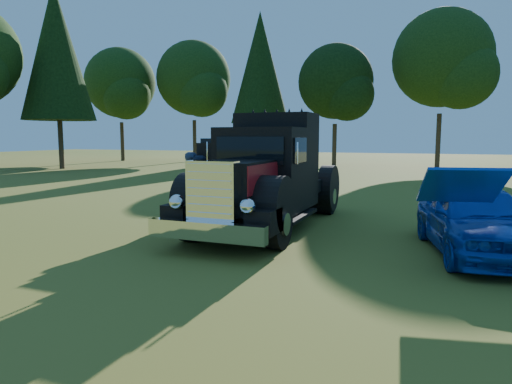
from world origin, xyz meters
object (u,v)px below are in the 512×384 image
object	(u,v)px
spectator_far	(202,191)
distant_teal_car	(221,161)
spectator_near	(193,187)
diamond_t_truck	(265,179)
hotrod_coupe	(475,218)

from	to	relation	value
spectator_far	distant_teal_car	bearing A→B (deg)	68.63
distant_teal_car	spectator_near	bearing A→B (deg)	-43.06
diamond_t_truck	spectator_far	size ratio (longest dim) A/B	3.79
spectator_near	distant_teal_car	size ratio (longest dim) A/B	0.51
spectator_near	diamond_t_truck	bearing A→B (deg)	-87.46
hotrod_coupe	spectator_near	size ratio (longest dim) A/B	2.34
diamond_t_truck	distant_teal_car	size ratio (longest dim) A/B	1.87
spectator_near	distant_teal_car	distance (m)	20.97
spectator_far	distant_teal_car	distance (m)	21.61
spectator_far	distant_teal_car	size ratio (longest dim) A/B	0.49
diamond_t_truck	spectator_far	bearing A→B (deg)	-161.95
hotrod_coupe	distant_teal_car	world-z (taller)	hotrod_coupe
spectator_near	spectator_far	xyz separation A→B (m)	(0.51, -0.47, -0.03)
spectator_near	distant_teal_car	world-z (taller)	spectator_near
spectator_near	distant_teal_car	xyz separation A→B (m)	(-8.47, 19.18, -0.35)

